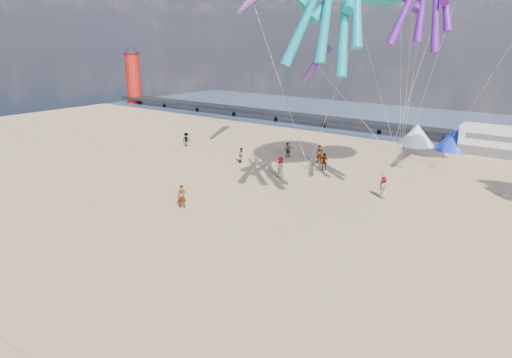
# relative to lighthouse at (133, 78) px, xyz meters

# --- Properties ---
(ground) EXTENTS (120.00, 120.00, 0.00)m
(ground) POSITION_rel_lighthouse_xyz_m (56.00, -44.00, -4.50)
(ground) COLOR tan
(ground) RESTS_ON ground
(water) EXTENTS (120.00, 120.00, 0.00)m
(water) POSITION_rel_lighthouse_xyz_m (56.00, 11.00, -4.48)
(water) COLOR #354866
(water) RESTS_ON ground
(pier) EXTENTS (60.00, 3.00, 0.50)m
(pier) POSITION_rel_lighthouse_xyz_m (28.00, 0.00, -3.50)
(pier) COLOR black
(pier) RESTS_ON ground
(lighthouse) EXTENTS (2.60, 2.60, 9.00)m
(lighthouse) POSITION_rel_lighthouse_xyz_m (0.00, 0.00, 0.00)
(lighthouse) COLOR #A5140F
(lighthouse) RESTS_ON ground
(motorhome_0) EXTENTS (6.60, 2.50, 3.00)m
(motorhome_0) POSITION_rel_lighthouse_xyz_m (62.00, -4.00, -3.00)
(motorhome_0) COLOR silver
(motorhome_0) RESTS_ON ground
(tent_white) EXTENTS (4.00, 4.00, 2.40)m
(tent_white) POSITION_rel_lighthouse_xyz_m (54.00, -4.00, -3.30)
(tent_white) COLOR white
(tent_white) RESTS_ON ground
(tent_blue) EXTENTS (4.00, 4.00, 2.40)m
(tent_blue) POSITION_rel_lighthouse_xyz_m (58.00, -4.00, -3.30)
(tent_blue) COLOR #1933CC
(tent_blue) RESTS_ON ground
(standing_person) EXTENTS (0.73, 0.67, 1.68)m
(standing_person) POSITION_rel_lighthouse_xyz_m (47.35, -34.15, -3.66)
(standing_person) COLOR tan
(standing_person) RESTS_ON ground
(beachgoer_0) EXTENTS (0.77, 0.77, 1.80)m
(beachgoer_0) POSITION_rel_lighthouse_xyz_m (48.74, -23.73, -3.60)
(beachgoer_0) COLOR #7F6659
(beachgoer_0) RESTS_ON ground
(beachgoer_2) EXTENTS (0.82, 0.69, 1.51)m
(beachgoer_2) POSITION_rel_lighthouse_xyz_m (33.56, -19.98, -3.74)
(beachgoer_2) COLOR #7F6659
(beachgoer_2) RESTS_ON ground
(beachgoer_3) EXTENTS (1.12, 0.76, 1.61)m
(beachgoer_3) POSITION_rel_lighthouse_xyz_m (50.67, -19.47, -3.69)
(beachgoer_3) COLOR #7F6659
(beachgoer_3) RESTS_ON ground
(beachgoer_4) EXTENTS (0.50, 0.93, 1.51)m
(beachgoer_4) POSITION_rel_lighthouse_xyz_m (45.39, -17.31, -3.74)
(beachgoer_4) COLOR #7F6659
(beachgoer_4) RESTS_ON ground
(beachgoer_5) EXTENTS (1.73, 1.06, 1.78)m
(beachgoer_5) POSITION_rel_lighthouse_xyz_m (49.17, -17.59, -3.61)
(beachgoer_5) COLOR #7F6659
(beachgoer_5) RESTS_ON ground
(beachgoer_6) EXTENTS (0.72, 0.72, 1.68)m
(beachgoer_6) POSITION_rel_lighthouse_xyz_m (57.93, -23.54, -3.66)
(beachgoer_6) COLOR #7F6659
(beachgoer_6) RESTS_ON ground
(beachgoer_7) EXTENTS (0.68, 0.84, 1.50)m
(beachgoer_7) POSITION_rel_lighthouse_xyz_m (42.98, -21.88, -3.75)
(beachgoer_7) COLOR #7F6659
(beachgoer_7) RESTS_ON ground
(sandbag_a) EXTENTS (0.50, 0.35, 0.22)m
(sandbag_a) POSITION_rel_lighthouse_xyz_m (49.33, -19.99, -4.39)
(sandbag_a) COLOR gray
(sandbag_a) RESTS_ON ground
(sandbag_b) EXTENTS (0.50, 0.35, 0.22)m
(sandbag_b) POSITION_rel_lighthouse_xyz_m (55.70, -17.89, -4.39)
(sandbag_b) COLOR gray
(sandbag_b) RESTS_ON ground
(sandbag_c) EXTENTS (0.50, 0.35, 0.22)m
(sandbag_c) POSITION_rel_lighthouse_xyz_m (65.36, -17.59, -4.39)
(sandbag_c) COLOR gray
(sandbag_c) RESTS_ON ground
(sandbag_d) EXTENTS (0.50, 0.35, 0.22)m
(sandbag_d) POSITION_rel_lighthouse_xyz_m (58.60, -12.95, -4.39)
(sandbag_d) COLOR gray
(sandbag_d) RESTS_ON ground
(sandbag_e) EXTENTS (0.50, 0.35, 0.22)m
(sandbag_e) POSITION_rel_lighthouse_xyz_m (55.94, -14.38, -4.39)
(sandbag_e) COLOR gray
(sandbag_e) RESTS_ON ground
(windsock_left) EXTENTS (3.14, 6.92, 6.92)m
(windsock_left) POSITION_rel_lighthouse_xyz_m (42.44, -19.42, 10.49)
(windsock_left) COLOR red
(windsock_right) EXTENTS (1.35, 5.28, 5.23)m
(windsock_right) POSITION_rel_lighthouse_xyz_m (49.74, -20.05, 4.94)
(windsock_right) COLOR red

